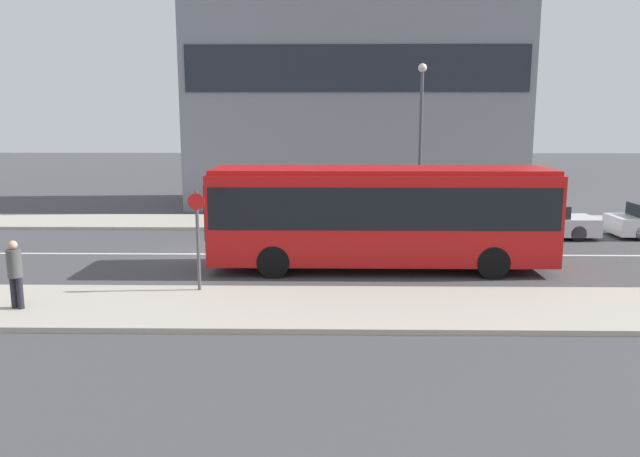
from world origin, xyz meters
TOP-DOWN VIEW (x-y plane):
  - ground_plane at (0.00, 0.00)m, footprint 120.00×120.00m
  - sidewalk_near at (0.00, -6.25)m, footprint 44.00×3.50m
  - sidewalk_far at (0.00, 6.25)m, footprint 44.00×3.50m
  - lane_centerline at (0.00, 0.00)m, footprint 41.80×0.16m
  - city_bus at (5.16, -1.97)m, footprint 10.39×2.63m
  - parked_car_0 at (11.54, 3.21)m, footprint 4.68×1.73m
  - pedestrian_near_stop at (-3.89, -6.61)m, footprint 0.34×0.34m
  - bus_stop_sign at (0.15, -4.93)m, footprint 0.44×0.12m
  - street_lamp at (7.37, 5.29)m, footprint 0.36×0.36m

SIDE VIEW (x-z plane):
  - ground_plane at x=0.00m, z-range 0.00..0.00m
  - lane_centerline at x=0.00m, z-range 0.00..0.01m
  - sidewalk_near at x=0.00m, z-range 0.00..0.13m
  - sidewalk_far at x=0.00m, z-range 0.00..0.13m
  - parked_car_0 at x=11.54m, z-range -0.03..1.29m
  - pedestrian_near_stop at x=-3.89m, z-range 0.24..1.90m
  - bus_stop_sign at x=0.15m, z-range 0.35..3.00m
  - city_bus at x=5.16m, z-range 0.24..3.38m
  - street_lamp at x=7.37m, z-range 0.88..7.56m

